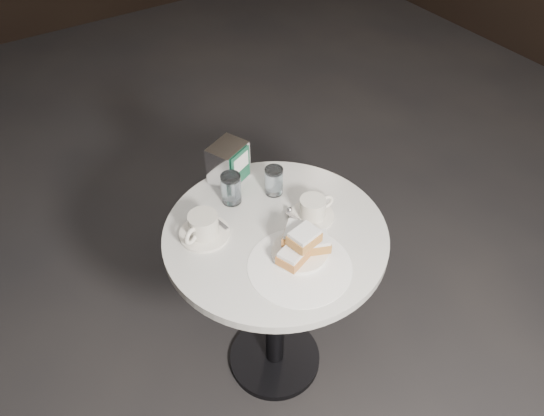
{
  "coord_description": "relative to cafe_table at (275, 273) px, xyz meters",
  "views": [
    {
      "loc": [
        -0.63,
        -0.95,
        1.92
      ],
      "look_at": [
        0.0,
        0.02,
        0.83
      ],
      "focal_mm": 35.0,
      "sensor_mm": 36.0,
      "label": 1
    }
  ],
  "objects": [
    {
      "name": "ground",
      "position": [
        0.0,
        0.0,
        -0.55
      ],
      "size": [
        7.0,
        7.0,
        0.0
      ],
      "primitive_type": "plane",
      "color": "black",
      "rests_on": "ground"
    },
    {
      "name": "cafe_table",
      "position": [
        0.0,
        0.0,
        0.0
      ],
      "size": [
        0.7,
        0.7,
        0.74
      ],
      "color": "black",
      "rests_on": "ground"
    },
    {
      "name": "sugar_spill",
      "position": [
        -0.02,
        -0.15,
        0.2
      ],
      "size": [
        0.39,
        0.39,
        0.0
      ],
      "primitive_type": "cylinder",
      "rotation": [
        0.0,
        0.0,
        0.35
      ],
      "color": "white",
      "rests_on": "cafe_table"
    },
    {
      "name": "beignet_plate",
      "position": [
        0.01,
        -0.12,
        0.24
      ],
      "size": [
        0.19,
        0.17,
        0.11
      ],
      "rotation": [
        0.0,
        0.0,
        0.04
      ],
      "color": "white",
      "rests_on": "cafe_table"
    },
    {
      "name": "coffee_cup_left",
      "position": [
        -0.19,
        0.11,
        0.23
      ],
      "size": [
        0.21,
        0.21,
        0.08
      ],
      "rotation": [
        0.0,
        0.0,
        0.43
      ],
      "color": "white",
      "rests_on": "cafe_table"
    },
    {
      "name": "coffee_cup_right",
      "position": [
        0.13,
        -0.01,
        0.23
      ],
      "size": [
        0.15,
        0.15,
        0.07
      ],
      "rotation": [
        0.0,
        0.0,
        -0.07
      ],
      "color": "white",
      "rests_on": "cafe_table"
    },
    {
      "name": "water_glass_left",
      "position": [
        -0.04,
        0.2,
        0.25
      ],
      "size": [
        0.08,
        0.08,
        0.11
      ],
      "rotation": [
        0.0,
        0.0,
        0.18
      ],
      "color": "white",
      "rests_on": "cafe_table"
    },
    {
      "name": "water_glass_right",
      "position": [
        0.1,
        0.16,
        0.25
      ],
      "size": [
        0.07,
        0.07,
        0.1
      ],
      "rotation": [
        0.0,
        0.0,
        -0.12
      ],
      "color": "white",
      "rests_on": "cafe_table"
    },
    {
      "name": "napkin_dispenser",
      "position": [
        0.01,
        0.29,
        0.27
      ],
      "size": [
        0.15,
        0.14,
        0.14
      ],
      "rotation": [
        0.0,
        0.0,
        0.41
      ],
      "color": "silver",
      "rests_on": "cafe_table"
    }
  ]
}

